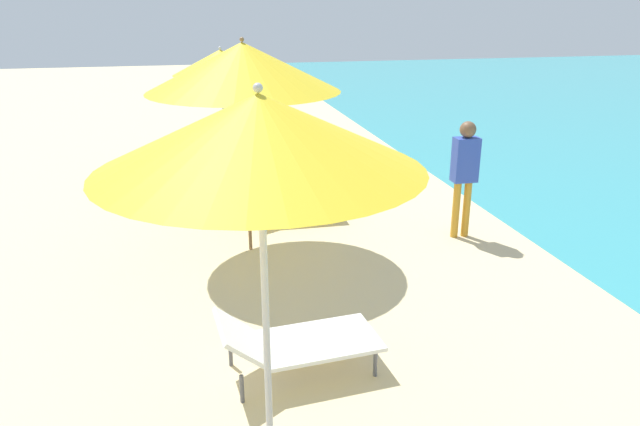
% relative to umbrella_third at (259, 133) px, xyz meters
% --- Properties ---
extents(umbrella_third, '(2.05, 2.05, 2.92)m').
position_rel_umbrella_third_xyz_m(umbrella_third, '(0.00, 0.00, 0.00)').
color(umbrella_third, silver).
rests_on(umbrella_third, ground).
extents(lounger_third_shoreside, '(1.58, 0.82, 0.65)m').
position_rel_umbrella_third_xyz_m(lounger_third_shoreside, '(0.44, 1.27, -2.28)').
color(lounger_third_shoreside, white).
rests_on(lounger_third_shoreside, ground).
extents(umbrella_fourth, '(2.56, 2.56, 2.94)m').
position_rel_umbrella_third_xyz_m(umbrella_fourth, '(0.35, 4.36, -0.05)').
color(umbrella_fourth, olive).
rests_on(umbrella_fourth, ground).
extents(lounger_fourth_shoreside, '(1.55, 0.66, 0.64)m').
position_rel_umbrella_third_xyz_m(lounger_fourth_shoreside, '(1.13, 5.46, -2.28)').
color(lounger_fourth_shoreside, yellow).
rests_on(lounger_fourth_shoreside, ground).
extents(umbrella_farthest, '(1.92, 1.92, 2.55)m').
position_rel_umbrella_third_xyz_m(umbrella_farthest, '(0.33, 8.62, -0.38)').
color(umbrella_farthest, silver).
rests_on(umbrella_farthest, ground).
extents(lounger_farthest_shoreside, '(1.45, 0.93, 0.56)m').
position_rel_umbrella_third_xyz_m(lounger_farthest_shoreside, '(0.98, 9.75, -2.30)').
color(lounger_farthest_shoreside, white).
rests_on(lounger_farthest_shoreside, ground).
extents(lounger_farthest_inland, '(1.48, 0.97, 0.61)m').
position_rel_umbrella_third_xyz_m(lounger_farthest_inland, '(0.92, 7.69, -2.36)').
color(lounger_farthest_inland, yellow).
rests_on(lounger_farthest_inland, ground).
extents(person_walking_far, '(0.36, 0.24, 1.76)m').
position_rel_umbrella_third_xyz_m(person_walking_far, '(3.50, 4.16, -1.54)').
color(person_walking_far, orange).
rests_on(person_walking_far, ground).
extents(beach_ball, '(0.30, 0.30, 0.30)m').
position_rel_umbrella_third_xyz_m(beach_ball, '(-0.47, 6.50, -2.47)').
color(beach_ball, orange).
rests_on(beach_ball, ground).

